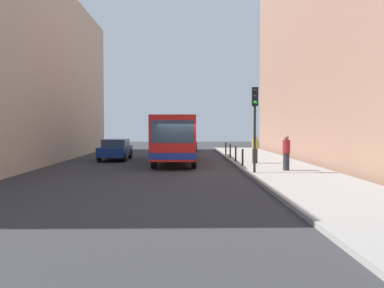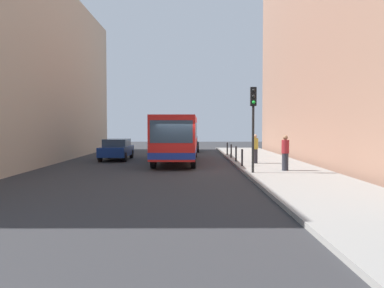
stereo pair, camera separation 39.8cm
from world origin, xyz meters
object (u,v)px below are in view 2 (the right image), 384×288
object	(u,v)px
bollard_mid	(236,154)
car_beside_bus	(117,149)
bus	(177,136)
car_behind_bus	(188,143)
bollard_far	(231,151)
bollard_farthest	(227,149)
traffic_light	(253,113)
pedestrian_mid_sidewalk	(255,149)
bollard_near	(242,158)
pedestrian_near_signal	(285,153)

from	to	relation	value
bollard_mid	car_beside_bus	bearing A→B (deg)	160.35
bus	car_behind_bus	xyz separation A→B (m)	(0.71, 11.24, -0.94)
car_beside_bus	car_behind_bus	bearing A→B (deg)	-117.19
bollard_far	bollard_farthest	xyz separation A→B (m)	(0.00, 3.00, 0.00)
bus	traffic_light	size ratio (longest dim) A/B	2.70
bollard_far	pedestrian_mid_sidewalk	bearing A→B (deg)	-77.10
traffic_light	bollard_farthest	distance (m)	12.48
bollard_mid	bollard_far	size ratio (longest dim) A/B	1.00
bollard_farthest	traffic_light	bearing A→B (deg)	-89.53
bus	car_beside_bus	size ratio (longest dim) A/B	2.51
car_behind_bus	bollard_near	bearing A→B (deg)	100.59
bollard_far	pedestrian_mid_sidewalk	xyz separation A→B (m)	(0.99, -4.32, 0.40)
car_behind_bus	pedestrian_near_signal	xyz separation A→B (m)	(4.92, -17.79, 0.26)
bollard_mid	bollard_far	bearing A→B (deg)	90.00
traffic_light	bollard_far	xyz separation A→B (m)	(-0.10, 9.25, -2.38)
pedestrian_near_signal	pedestrian_mid_sidewalk	world-z (taller)	pedestrian_near_signal
bollard_near	bollard_far	xyz separation A→B (m)	(0.00, 5.99, 0.00)
car_beside_bus	car_behind_bus	size ratio (longest dim) A/B	1.00
traffic_light	pedestrian_mid_sidewalk	xyz separation A→B (m)	(0.89, 4.93, -1.98)
car_behind_bus	bollard_farthest	xyz separation A→B (m)	(3.05, -6.45, -0.16)
bus	bollard_mid	xyz separation A→B (m)	(3.76, -1.21, -1.10)
bollard_mid	bollard_far	distance (m)	3.00
bollard_mid	pedestrian_near_signal	world-z (taller)	pedestrian_near_signal
bollard_near	pedestrian_near_signal	distance (m)	3.03
bollard_far	bollard_farthest	world-z (taller)	same
pedestrian_mid_sidewalk	car_beside_bus	bearing A→B (deg)	-178.35
car_behind_bus	bollard_near	xyz separation A→B (m)	(3.05, -15.44, -0.16)
traffic_light	pedestrian_mid_sidewalk	distance (m)	5.39
car_behind_bus	bollard_farthest	size ratio (longest dim) A/B	4.65
bollard_far	pedestrian_near_signal	world-z (taller)	pedestrian_near_signal
car_behind_bus	car_beside_bus	bearing A→B (deg)	61.67
car_beside_bus	pedestrian_mid_sidewalk	xyz separation A→B (m)	(9.07, -4.21, 0.24)
car_beside_bus	pedestrian_mid_sidewalk	world-z (taller)	pedestrian_mid_sidewalk
car_behind_bus	bollard_mid	size ratio (longest dim) A/B	4.65
car_behind_bus	bollard_mid	xyz separation A→B (m)	(3.05, -12.45, -0.16)
pedestrian_near_signal	bollard_farthest	bearing A→B (deg)	63.73
bollard_farthest	pedestrian_mid_sidewalk	bearing A→B (deg)	-82.30
traffic_light	bollard_mid	size ratio (longest dim) A/B	4.32
bollard_mid	bollard_farthest	distance (m)	5.99
pedestrian_mid_sidewalk	bollard_farthest	bearing A→B (deg)	124.24
bollard_far	bollard_mid	bearing A→B (deg)	-90.00
bollard_near	pedestrian_near_signal	size ratio (longest dim) A/B	0.53
bollard_near	pedestrian_mid_sidewalk	size ratio (longest dim) A/B	0.55
bollard_mid	pedestrian_mid_sidewalk	xyz separation A→B (m)	(0.99, -1.32, 0.40)
bus	traffic_light	xyz separation A→B (m)	(3.86, -7.46, 1.28)
bollard_farthest	bus	bearing A→B (deg)	-128.16
traffic_light	bollard_mid	bearing A→B (deg)	90.92
bollard_mid	pedestrian_near_signal	xyz separation A→B (m)	(1.87, -5.34, 0.42)
car_beside_bus	pedestrian_mid_sidewalk	distance (m)	10.00
pedestrian_near_signal	traffic_light	bearing A→B (deg)	171.67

